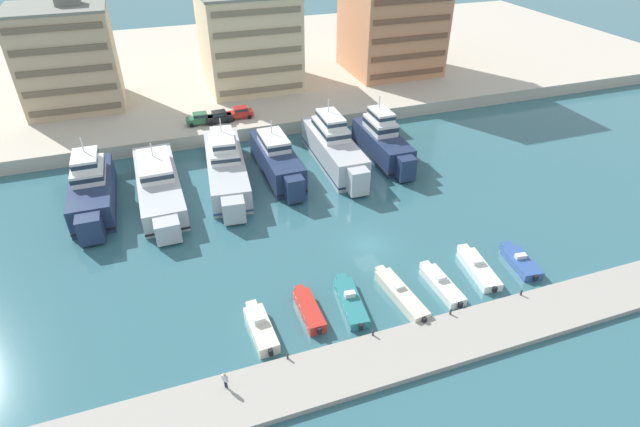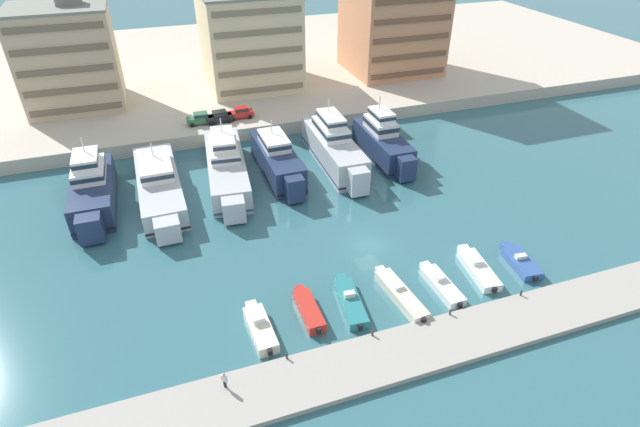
% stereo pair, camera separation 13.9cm
% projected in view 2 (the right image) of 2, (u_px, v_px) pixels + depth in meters
% --- Properties ---
extents(ground_plane, '(400.00, 400.00, 0.00)m').
position_uv_depth(ground_plane, '(369.00, 245.00, 54.89)').
color(ground_plane, '#336670').
extents(quay_promenade, '(180.00, 70.00, 2.07)m').
position_uv_depth(quay_promenade, '(244.00, 64.00, 105.83)').
color(quay_promenade, beige).
rests_on(quay_promenade, ground).
extents(pier_dock, '(120.00, 5.32, 0.54)m').
position_uv_depth(pier_dock, '(439.00, 343.00, 42.96)').
color(pier_dock, '#A8A399').
rests_on(pier_dock, ground).
extents(yacht_navy_far_left, '(4.88, 17.03, 8.25)m').
position_uv_depth(yacht_navy_far_left, '(92.00, 189.00, 60.33)').
color(yacht_navy_far_left, navy).
rests_on(yacht_navy_far_left, ground).
extents(yacht_silver_left, '(5.37, 21.59, 6.19)m').
position_uv_depth(yacht_silver_left, '(159.00, 184.00, 62.54)').
color(yacht_silver_left, silver).
rests_on(yacht_silver_left, ground).
extents(yacht_silver_mid_left, '(6.60, 21.91, 7.63)m').
position_uv_depth(yacht_silver_mid_left, '(226.00, 165.00, 65.90)').
color(yacht_silver_mid_left, silver).
rests_on(yacht_silver_mid_left, ground).
extents(yacht_navy_center_left, '(4.32, 16.78, 6.92)m').
position_uv_depth(yacht_navy_center_left, '(277.00, 160.00, 67.18)').
color(yacht_navy_center_left, navy).
rests_on(yacht_navy_center_left, ground).
extents(yacht_silver_center, '(4.73, 19.46, 8.62)m').
position_uv_depth(yacht_silver_center, '(334.00, 147.00, 69.47)').
color(yacht_silver_center, silver).
rests_on(yacht_silver_center, ground).
extents(yacht_navy_center_right, '(4.18, 15.82, 8.55)m').
position_uv_depth(yacht_navy_center_right, '(383.00, 141.00, 71.10)').
color(yacht_navy_center_right, navy).
rests_on(yacht_navy_center_right, ground).
extents(motorboat_cream_far_left, '(2.07, 6.51, 1.66)m').
position_uv_depth(motorboat_cream_far_left, '(260.00, 328.00, 43.98)').
color(motorboat_cream_far_left, beige).
rests_on(motorboat_cream_far_left, ground).
extents(motorboat_red_left, '(1.63, 6.14, 1.04)m').
position_uv_depth(motorboat_red_left, '(308.00, 310.00, 45.90)').
color(motorboat_red_left, red).
rests_on(motorboat_red_left, ground).
extents(motorboat_teal_mid_left, '(2.50, 7.29, 1.34)m').
position_uv_depth(motorboat_teal_mid_left, '(350.00, 301.00, 46.93)').
color(motorboat_teal_mid_left, teal).
rests_on(motorboat_teal_mid_left, ground).
extents(motorboat_cream_center_left, '(2.38, 8.19, 1.37)m').
position_uv_depth(motorboat_cream_center_left, '(400.00, 294.00, 47.61)').
color(motorboat_cream_center_left, beige).
rests_on(motorboat_cream_center_left, ground).
extents(motorboat_white_center, '(1.93, 6.75, 1.32)m').
position_uv_depth(motorboat_white_center, '(441.00, 285.00, 48.87)').
color(motorboat_white_center, white).
rests_on(motorboat_white_center, ground).
extents(motorboat_white_center_right, '(2.70, 7.29, 1.29)m').
position_uv_depth(motorboat_white_center_right, '(478.00, 268.00, 50.94)').
color(motorboat_white_center_right, white).
rests_on(motorboat_white_center_right, ground).
extents(motorboat_blue_mid_right, '(2.65, 6.08, 1.22)m').
position_uv_depth(motorboat_blue_mid_right, '(520.00, 262.00, 51.85)').
color(motorboat_blue_mid_right, '#33569E').
rests_on(motorboat_blue_mid_right, ground).
extents(car_green_far_left, '(4.13, 1.97, 1.80)m').
position_uv_depth(car_green_far_left, '(200.00, 118.00, 76.70)').
color(car_green_far_left, '#2D6642').
rests_on(car_green_far_left, quay_promenade).
extents(car_black_left, '(4.16, 2.05, 1.80)m').
position_uv_depth(car_black_left, '(219.00, 116.00, 77.28)').
color(car_black_left, black).
rests_on(car_black_left, quay_promenade).
extents(car_red_mid_left, '(4.14, 1.99, 1.80)m').
position_uv_depth(car_red_mid_left, '(240.00, 112.00, 78.66)').
color(car_red_mid_left, red).
rests_on(car_red_mid_left, quay_promenade).
extents(apartment_block_far_left, '(14.82, 12.59, 17.78)m').
position_uv_depth(apartment_block_far_left, '(68.00, 57.00, 79.37)').
color(apartment_block_far_left, '#C6AD89').
rests_on(apartment_block_far_left, quay_promenade).
extents(apartment_block_left, '(16.05, 17.59, 18.15)m').
position_uv_depth(apartment_block_left, '(249.00, 38.00, 88.72)').
color(apartment_block_left, beige).
rests_on(apartment_block_left, quay_promenade).
extents(apartment_block_mid_left, '(16.64, 16.01, 24.64)m').
position_uv_depth(apartment_block_mid_left, '(394.00, 9.00, 93.25)').
color(apartment_block_mid_left, tan).
rests_on(apartment_block_mid_left, quay_promenade).
extents(pedestrian_near_edge, '(0.46, 0.49, 1.63)m').
position_uv_depth(pedestrian_near_edge, '(224.00, 379.00, 38.34)').
color(pedestrian_near_edge, '#282D3D').
rests_on(pedestrian_near_edge, pier_dock).
extents(bollard_west, '(0.20, 0.20, 0.61)m').
position_uv_depth(bollard_west, '(287.00, 356.00, 41.02)').
color(bollard_west, '#2D2D33').
rests_on(bollard_west, pier_dock).
extents(bollard_west_mid, '(0.20, 0.20, 0.61)m').
position_uv_depth(bollard_west_mid, '(373.00, 333.00, 43.11)').
color(bollard_west_mid, '#2D2D33').
rests_on(bollard_west_mid, pier_dock).
extents(bollard_east_mid, '(0.20, 0.20, 0.61)m').
position_uv_depth(bollard_east_mid, '(450.00, 312.00, 45.21)').
color(bollard_east_mid, '#2D2D33').
rests_on(bollard_east_mid, pier_dock).
extents(bollard_east, '(0.20, 0.20, 0.61)m').
position_uv_depth(bollard_east, '(521.00, 293.00, 47.30)').
color(bollard_east, '#2D2D33').
rests_on(bollard_east, pier_dock).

